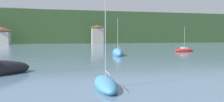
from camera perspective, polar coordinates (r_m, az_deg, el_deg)
wooded_hillside at (r=130.45m, az=-20.69°, el=5.17°), size 352.00×46.83×28.76m
shore_building_westcentral at (r=100.35m, az=-27.18°, el=3.60°), size 6.10×4.94×7.37m
shore_building_central at (r=97.66m, az=-3.89°, el=4.33°), size 5.46×3.24×8.43m
sailboat_far_2 at (r=39.59m, az=1.53°, el=-0.54°), size 2.61×6.61×7.23m
sailboat_far_4 at (r=51.10m, az=18.63°, el=0.15°), size 4.79×1.73×5.99m
sailboat_mid_7 at (r=14.86m, az=-1.73°, el=-8.84°), size 1.62×4.75×6.47m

